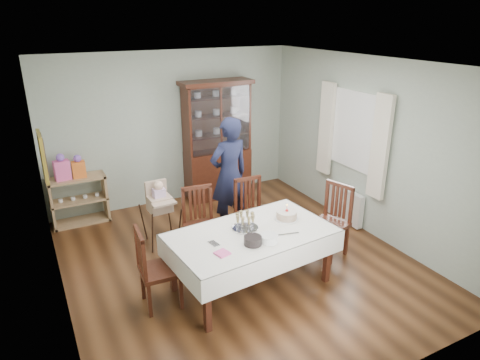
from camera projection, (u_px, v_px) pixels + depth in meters
floor at (237, 261)px, 6.03m from camera, size 5.00×5.00×0.00m
room_shell at (219, 135)px, 5.85m from camera, size 5.00×5.00×5.00m
dining_table at (251, 259)px, 5.35m from camera, size 2.09×1.32×0.76m
china_cabinet at (217, 139)px, 7.81m from camera, size 1.30×0.48×2.18m
sideboard at (79, 200)px, 7.01m from camera, size 0.90×0.38×0.80m
picture_frame at (43, 156)px, 5.13m from camera, size 0.04×0.48×0.58m
window at (355, 131)px, 6.67m from camera, size 0.04×1.02×1.22m
curtain_left at (380, 147)px, 6.17m from camera, size 0.07×0.30×1.55m
curtain_right at (326, 129)px, 7.20m from camera, size 0.07×0.30×1.55m
radiator at (345, 204)px, 7.10m from camera, size 0.10×0.80×0.55m
chair_far_left at (202, 238)px, 6.01m from camera, size 0.51×0.51×1.02m
chair_far_right at (253, 226)px, 6.37m from camera, size 0.47×0.47×1.01m
chair_end_left at (159, 282)px, 5.02m from camera, size 0.48×0.48×1.01m
chair_end_right at (329, 235)px, 6.10m from camera, size 0.58×0.58×1.04m
woman at (229, 175)px, 6.63m from camera, size 0.72×0.52×1.84m
high_chair at (161, 219)px, 6.40m from camera, size 0.46×0.46×0.99m
champagne_tray at (245, 224)px, 5.28m from camera, size 0.33×0.33×0.20m
birthday_cake at (287, 215)px, 5.53m from camera, size 0.31×0.31×0.21m
plate_stack_dark at (253, 241)px, 4.92m from camera, size 0.25×0.25×0.10m
plate_stack_white at (269, 238)px, 4.98m from camera, size 0.28×0.28×0.09m
napkin_stack at (222, 253)px, 4.74m from camera, size 0.18×0.18×0.02m
cutlery at (211, 244)px, 4.93m from camera, size 0.13×0.16×0.01m
cake_knife at (287, 234)px, 5.16m from camera, size 0.29×0.09×0.01m
gift_bag_pink at (62, 168)px, 6.70m from camera, size 0.25×0.18×0.43m
gift_bag_orange at (79, 167)px, 6.82m from camera, size 0.21×0.15×0.38m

